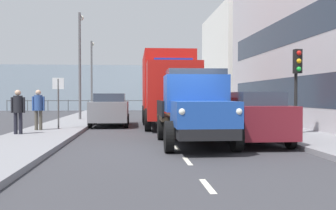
{
  "coord_description": "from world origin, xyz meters",
  "views": [
    {
      "loc": [
        1.28,
        11.31,
        1.6
      ],
      "look_at": [
        -0.74,
        -11.97,
        1.04
      ],
      "focal_mm": 40.93,
      "sensor_mm": 36.0,
      "label": 1
    }
  ],
  "objects_px": {
    "truck_vintage_blue": "(196,109)",
    "car_grey_oppositeside_0": "(110,109)",
    "traffic_light_near": "(297,73)",
    "pedestrian_couple_b": "(38,106)",
    "street_sign": "(58,94)",
    "car_navy_kerbside_1": "(221,112)",
    "lamp_post_promenade": "(80,56)",
    "lorry_cargo_red": "(168,87)",
    "pedestrian_near_railing": "(18,108)",
    "car_maroon_kerbside_near": "(253,117)",
    "lamp_post_far": "(92,70)"
  },
  "relations": [
    {
      "from": "truck_vintage_blue",
      "to": "lorry_cargo_red",
      "type": "bearing_deg",
      "value": -88.69
    },
    {
      "from": "lorry_cargo_red",
      "to": "traffic_light_near",
      "type": "xyz_separation_m",
      "value": [
        -4.38,
        6.06,
        0.4
      ]
    },
    {
      "from": "car_navy_kerbside_1",
      "to": "truck_vintage_blue",
      "type": "bearing_deg",
      "value": 68.55
    },
    {
      "from": "truck_vintage_blue",
      "to": "pedestrian_couple_b",
      "type": "relative_size",
      "value": 3.31
    },
    {
      "from": "pedestrian_couple_b",
      "to": "lamp_post_far",
      "type": "xyz_separation_m",
      "value": [
        -0.37,
        -16.95,
        2.69
      ]
    },
    {
      "from": "truck_vintage_blue",
      "to": "traffic_light_near",
      "type": "distance_m",
      "value": 4.83
    },
    {
      "from": "car_navy_kerbside_1",
      "to": "pedestrian_couple_b",
      "type": "relative_size",
      "value": 2.37
    },
    {
      "from": "pedestrian_couple_b",
      "to": "lamp_post_far",
      "type": "distance_m",
      "value": 17.16
    },
    {
      "from": "street_sign",
      "to": "pedestrian_near_railing",
      "type": "bearing_deg",
      "value": 66.51
    },
    {
      "from": "pedestrian_near_railing",
      "to": "pedestrian_couple_b",
      "type": "distance_m",
      "value": 1.73
    },
    {
      "from": "pedestrian_couple_b",
      "to": "lamp_post_promenade",
      "type": "bearing_deg",
      "value": -94.98
    },
    {
      "from": "car_navy_kerbside_1",
      "to": "pedestrian_near_railing",
      "type": "relative_size",
      "value": 2.41
    },
    {
      "from": "truck_vintage_blue",
      "to": "pedestrian_near_railing",
      "type": "height_order",
      "value": "truck_vintage_blue"
    },
    {
      "from": "lorry_cargo_red",
      "to": "lamp_post_far",
      "type": "height_order",
      "value": "lamp_post_far"
    },
    {
      "from": "car_navy_kerbside_1",
      "to": "car_maroon_kerbside_near",
      "type": "bearing_deg",
      "value": 90.0
    },
    {
      "from": "lorry_cargo_red",
      "to": "pedestrian_near_railing",
      "type": "height_order",
      "value": "lorry_cargo_red"
    },
    {
      "from": "car_maroon_kerbside_near",
      "to": "pedestrian_couple_b",
      "type": "bearing_deg",
      "value": -28.58
    },
    {
      "from": "truck_vintage_blue",
      "to": "lorry_cargo_red",
      "type": "relative_size",
      "value": 0.69
    },
    {
      "from": "lorry_cargo_red",
      "to": "street_sign",
      "type": "height_order",
      "value": "lorry_cargo_red"
    },
    {
      "from": "car_navy_kerbside_1",
      "to": "pedestrian_near_railing",
      "type": "bearing_deg",
      "value": 13.82
    },
    {
      "from": "traffic_light_near",
      "to": "street_sign",
      "type": "relative_size",
      "value": 1.42
    },
    {
      "from": "car_maroon_kerbside_near",
      "to": "traffic_light_near",
      "type": "relative_size",
      "value": 1.21
    },
    {
      "from": "lamp_post_promenade",
      "to": "lamp_post_far",
      "type": "relative_size",
      "value": 1.07
    },
    {
      "from": "car_grey_oppositeside_0",
      "to": "lamp_post_promenade",
      "type": "xyz_separation_m",
      "value": [
        2.09,
        -3.84,
        3.18
      ]
    },
    {
      "from": "lorry_cargo_red",
      "to": "traffic_light_near",
      "type": "distance_m",
      "value": 7.48
    },
    {
      "from": "lorry_cargo_red",
      "to": "traffic_light_near",
      "type": "relative_size",
      "value": 2.56
    },
    {
      "from": "car_navy_kerbside_1",
      "to": "traffic_light_near",
      "type": "distance_m",
      "value": 4.03
    },
    {
      "from": "lorry_cargo_red",
      "to": "pedestrian_couple_b",
      "type": "bearing_deg",
      "value": 30.68
    },
    {
      "from": "truck_vintage_blue",
      "to": "lorry_cargo_red",
      "type": "distance_m",
      "value": 8.13
    },
    {
      "from": "car_navy_kerbside_1",
      "to": "lorry_cargo_red",
      "type": "bearing_deg",
      "value": -55.41
    },
    {
      "from": "lorry_cargo_red",
      "to": "car_maroon_kerbside_near",
      "type": "height_order",
      "value": "lorry_cargo_red"
    },
    {
      "from": "traffic_light_near",
      "to": "street_sign",
      "type": "bearing_deg",
      "value": -19.18
    },
    {
      "from": "pedestrian_couple_b",
      "to": "lamp_post_far",
      "type": "relative_size",
      "value": 0.28
    },
    {
      "from": "car_grey_oppositeside_0",
      "to": "car_maroon_kerbside_near",
      "type": "bearing_deg",
      "value": 122.34
    },
    {
      "from": "car_maroon_kerbside_near",
      "to": "pedestrian_near_railing",
      "type": "xyz_separation_m",
      "value": [
        8.28,
        -2.63,
        0.24
      ]
    },
    {
      "from": "car_grey_oppositeside_0",
      "to": "lamp_post_far",
      "type": "relative_size",
      "value": 0.68
    },
    {
      "from": "car_maroon_kerbside_near",
      "to": "car_grey_oppositeside_0",
      "type": "height_order",
      "value": "same"
    },
    {
      "from": "lorry_cargo_red",
      "to": "lamp_post_far",
      "type": "distance_m",
      "value": 14.66
    },
    {
      "from": "lorry_cargo_red",
      "to": "pedestrian_near_railing",
      "type": "distance_m",
      "value": 8.06
    },
    {
      "from": "car_grey_oppositeside_0",
      "to": "traffic_light_near",
      "type": "height_order",
      "value": "traffic_light_near"
    },
    {
      "from": "car_maroon_kerbside_near",
      "to": "car_grey_oppositeside_0",
      "type": "distance_m",
      "value": 9.69
    },
    {
      "from": "lorry_cargo_red",
      "to": "traffic_light_near",
      "type": "bearing_deg",
      "value": 125.83
    },
    {
      "from": "truck_vintage_blue",
      "to": "street_sign",
      "type": "relative_size",
      "value": 2.51
    },
    {
      "from": "car_grey_oppositeside_0",
      "to": "street_sign",
      "type": "relative_size",
      "value": 1.88
    },
    {
      "from": "truck_vintage_blue",
      "to": "pedestrian_couple_b",
      "type": "xyz_separation_m",
      "value": [
        5.99,
        -4.63,
        -0.02
      ]
    },
    {
      "from": "truck_vintage_blue",
      "to": "car_grey_oppositeside_0",
      "type": "relative_size",
      "value": 1.34
    },
    {
      "from": "pedestrian_near_railing",
      "to": "street_sign",
      "type": "bearing_deg",
      "value": -113.49
    },
    {
      "from": "pedestrian_near_railing",
      "to": "street_sign",
      "type": "distance_m",
      "value": 2.65
    },
    {
      "from": "lorry_cargo_red",
      "to": "street_sign",
      "type": "relative_size",
      "value": 3.65
    },
    {
      "from": "truck_vintage_blue",
      "to": "car_grey_oppositeside_0",
      "type": "xyz_separation_m",
      "value": [
        3.23,
        -8.49,
        -0.28
      ]
    }
  ]
}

